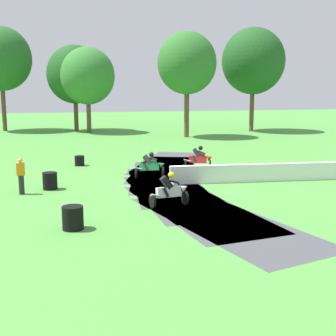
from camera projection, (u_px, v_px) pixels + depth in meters
name	position (u px, v px, depth m)	size (l,w,h in m)	color
ground_plane	(166.00, 184.00, 22.55)	(120.00, 120.00, 0.00)	#4C933D
track_asphalt	(176.00, 184.00, 22.63)	(6.83, 21.98, 0.01)	#47474C
safety_barrier	(276.00, 172.00, 23.29)	(0.30, 10.88, 0.90)	white
motorcycle_lead_red	(199.00, 158.00, 26.36)	(1.72, 1.16, 1.43)	black
motorcycle_chase_green	(151.00, 166.00, 24.07)	(1.70, 0.90, 1.43)	black
motorcycle_trailing_white	(170.00, 190.00, 18.42)	(1.67, 0.91, 1.42)	black
tire_stack_near	(80.00, 161.00, 27.70)	(0.57, 0.57, 0.60)	black
tire_stack_mid_a	(50.00, 181.00, 21.45)	(0.67, 0.67, 0.80)	black
tire_stack_mid_b	(73.00, 218.00, 15.53)	(0.72, 0.72, 0.80)	black
track_marshal	(21.00, 176.00, 20.41)	(0.34, 0.24, 1.63)	#232328
tree_far_left	(253.00, 61.00, 46.79)	(6.38, 6.38, 10.47)	brown
tree_far_right	(75.00, 74.00, 47.38)	(5.67, 5.67, 8.78)	brown
tree_mid_rise	(88.00, 76.00, 45.68)	(5.37, 5.37, 8.45)	brown
tree_behind_barrier	(1.00, 59.00, 47.00)	(6.21, 6.21, 10.63)	brown
tree_distant	(187.00, 63.00, 41.58)	(5.33, 5.33, 9.49)	brown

